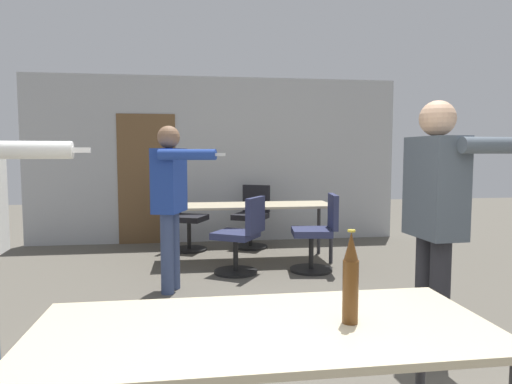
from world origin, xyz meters
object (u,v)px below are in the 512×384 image
Objects in this scene: person_far_watching at (171,192)px; person_right_polo at (437,205)px; beer_bottle at (351,279)px; office_chair_far_left at (252,218)px; office_chair_near_pushed at (184,221)px; office_chair_side_rolled at (241,238)px; office_chair_far_right at (318,235)px.

person_right_polo is at bearing 62.85° from person_far_watching.
beer_bottle is (0.83, -3.04, -0.10)m from person_far_watching.
office_chair_near_pushed is at bearing 33.96° from office_chair_far_left.
office_chair_near_pushed is at bearing 57.61° from office_chair_side_rolled.
person_right_polo is 2.75m from office_chair_side_rolled.
person_right_polo is 1.93× the size of office_chair_side_rolled.
person_right_polo is 2.54m from office_chair_far_right.
person_far_watching is 1.91m from office_chair_far_right.
beer_bottle is (0.73, -5.07, 0.49)m from office_chair_near_pushed.
office_chair_far_left is 1.59m from office_chair_side_rolled.
office_chair_far_right is 2.52× the size of beer_bottle.
office_chair_far_right is (-0.13, 2.45, -0.64)m from person_right_polo.
person_right_polo is 4.32m from office_chair_near_pushed.
office_chair_far_left is at bearing 86.74° from beer_bottle.
office_chair_side_rolled is at bearing 90.64° from beer_bottle.
office_chair_far_right is at bearing -58.04° from office_chair_side_rolled.
office_chair_far_left reaches higher than office_chair_side_rolled.
office_chair_far_right is 1.00× the size of office_chair_far_left.
office_chair_side_rolled is 2.47× the size of beer_bottle.
office_chair_far_left is (1.03, 0.11, 0.00)m from office_chair_near_pushed.
office_chair_far_right is 3.77m from beer_bottle.
office_chair_far_left is at bearing 28.82° from office_chair_far_right.
person_far_watching is 1.82× the size of office_chair_far_right.
office_chair_side_rolled is (-1.07, 2.45, -0.65)m from person_right_polo.
person_right_polo is at bearing -124.58° from office_chair_side_rolled.
person_right_polo reaches higher than person_far_watching.
office_chair_far_right is at bearing 72.40° from office_chair_near_pushed.
person_far_watching is 3.15m from beer_bottle.
office_chair_far_right is 1.00× the size of office_chair_near_pushed.
office_chair_near_pushed is at bearing -164.75° from person_far_watching.
office_chair_side_rolled is at bearing 49.63° from office_chair_near_pushed.
office_chair_far_right and office_chair_far_left have the same top height.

